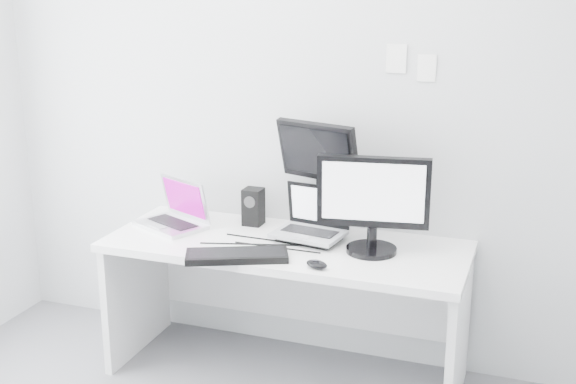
% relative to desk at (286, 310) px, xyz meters
% --- Properties ---
extents(back_wall, '(3.60, 0.00, 3.60)m').
position_rel_desk_xyz_m(back_wall, '(0.00, 0.35, 0.99)').
color(back_wall, '#BCBEC1').
rests_on(back_wall, ground).
extents(desk, '(1.80, 0.70, 0.73)m').
position_rel_desk_xyz_m(desk, '(0.00, 0.00, 0.00)').
color(desk, white).
rests_on(desk, ground).
extents(macbook, '(0.43, 0.39, 0.27)m').
position_rel_desk_xyz_m(macbook, '(-0.66, 0.02, 0.50)').
color(macbook, silver).
rests_on(macbook, desk).
extents(speaker, '(0.11, 0.11, 0.20)m').
position_rel_desk_xyz_m(speaker, '(-0.26, 0.22, 0.46)').
color(speaker, black).
rests_on(speaker, desk).
extents(dell_laptop, '(0.37, 0.31, 0.28)m').
position_rel_desk_xyz_m(dell_laptop, '(0.10, 0.06, 0.50)').
color(dell_laptop, '#A4A6AA').
rests_on(dell_laptop, desk).
extents(rear_monitor, '(0.47, 0.28, 0.61)m').
position_rel_desk_xyz_m(rear_monitor, '(0.12, 0.19, 0.67)').
color(rear_monitor, black).
rests_on(rear_monitor, desk).
extents(samsung_monitor, '(0.56, 0.33, 0.49)m').
position_rel_desk_xyz_m(samsung_monitor, '(0.43, 0.01, 0.61)').
color(samsung_monitor, black).
rests_on(samsung_monitor, desk).
extents(keyboard, '(0.50, 0.35, 0.03)m').
position_rel_desk_xyz_m(keyboard, '(-0.14, -0.29, 0.38)').
color(keyboard, black).
rests_on(keyboard, desk).
extents(mouse, '(0.13, 0.11, 0.04)m').
position_rel_desk_xyz_m(mouse, '(0.25, -0.27, 0.38)').
color(mouse, black).
rests_on(mouse, desk).
extents(wall_note_0, '(0.10, 0.00, 0.14)m').
position_rel_desk_xyz_m(wall_note_0, '(0.45, 0.34, 1.26)').
color(wall_note_0, white).
rests_on(wall_note_0, back_wall).
extents(wall_note_1, '(0.09, 0.00, 0.13)m').
position_rel_desk_xyz_m(wall_note_1, '(0.60, 0.34, 1.22)').
color(wall_note_1, white).
rests_on(wall_note_1, back_wall).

